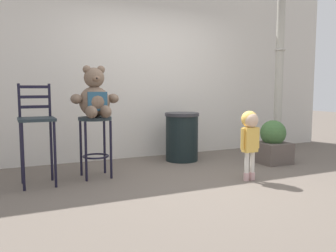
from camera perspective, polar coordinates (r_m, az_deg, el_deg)
name	(u,v)px	position (r m, az deg, el deg)	size (l,w,h in m)	color
ground_plane	(201,182)	(4.44, 5.35, -8.98)	(24.00, 24.00, 0.00)	#63584E
building_wall	(143,67)	(6.08, -4.01, 9.40)	(7.56, 0.30, 3.00)	beige
bar_stool_with_teddy	(95,134)	(4.66, -11.61, -1.23)	(0.42, 0.42, 0.79)	#1F2A2F
teddy_bear	(95,98)	(4.60, -11.65, 4.44)	(0.61, 0.55, 0.65)	brown
child_walking	(250,130)	(4.51, 13.05, -0.66)	(0.28, 0.22, 0.87)	#CFA3A2
trash_bin	(182,137)	(5.64, 2.25, -1.70)	(0.54, 0.54, 0.76)	black
lamppost	(279,82)	(6.49, 17.40, 6.84)	(0.33, 0.33, 3.14)	#A8A69F
bar_chair_empty	(37,126)	(4.46, -20.38, 0.00)	(0.41, 0.41, 1.21)	#1F2A2F
planter_with_shrub	(273,143)	(5.69, 16.49, -2.71)	(0.46, 0.46, 0.66)	#594D47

